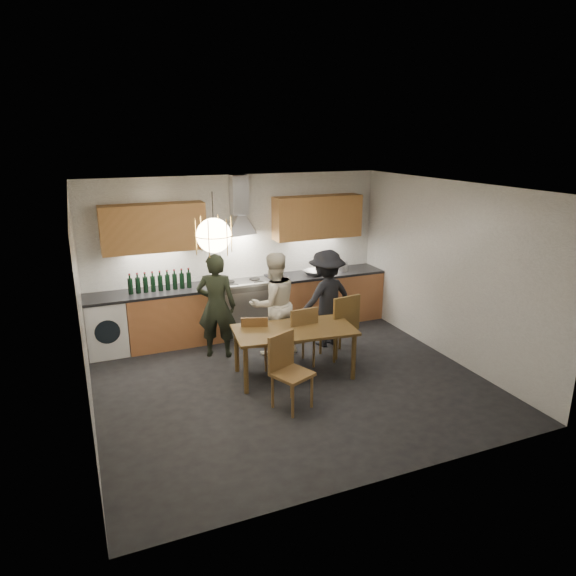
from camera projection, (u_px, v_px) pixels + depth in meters
name	position (u px, v px, depth m)	size (l,w,h in m)	color
ground	(290.00, 382.00, 6.95)	(5.00, 5.00, 0.00)	black
room_shell	(290.00, 259.00, 6.46)	(5.02, 4.52, 2.61)	white
counter_run	(246.00, 307.00, 8.55)	(5.00, 0.62, 0.90)	#D38651
range_stove	(245.00, 308.00, 8.54)	(0.90, 0.60, 0.92)	silver
wall_fixtures	(241.00, 221.00, 8.24)	(4.30, 0.54, 1.10)	tan
pendant_lamp	(214.00, 235.00, 5.89)	(0.43, 0.43, 0.70)	black
dining_table	(294.00, 334.00, 6.97)	(1.71, 1.00, 0.69)	brown
chair_back_left	(255.00, 339.00, 7.18)	(0.47, 0.47, 0.82)	brown
chair_back_mid	(301.00, 333.00, 7.24)	(0.43, 0.43, 0.92)	brown
chair_back_right	(342.00, 322.00, 7.53)	(0.51, 0.51, 0.99)	brown
chair_front	(287.00, 366.00, 6.20)	(0.55, 0.55, 0.92)	brown
person_left	(216.00, 306.00, 7.56)	(0.58, 0.38, 1.58)	black
person_mid	(274.00, 304.00, 7.65)	(0.76, 0.59, 1.57)	silver
person_right	(326.00, 298.00, 7.99)	(0.99, 0.57, 1.53)	black
mixing_bowl	(314.00, 273.00, 8.79)	(0.34, 0.34, 0.08)	#BABABE
stock_pot	(342.00, 267.00, 9.05)	(0.19, 0.19, 0.14)	silver
wine_bottles	(160.00, 281.00, 7.87)	(0.96, 0.07, 0.31)	black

